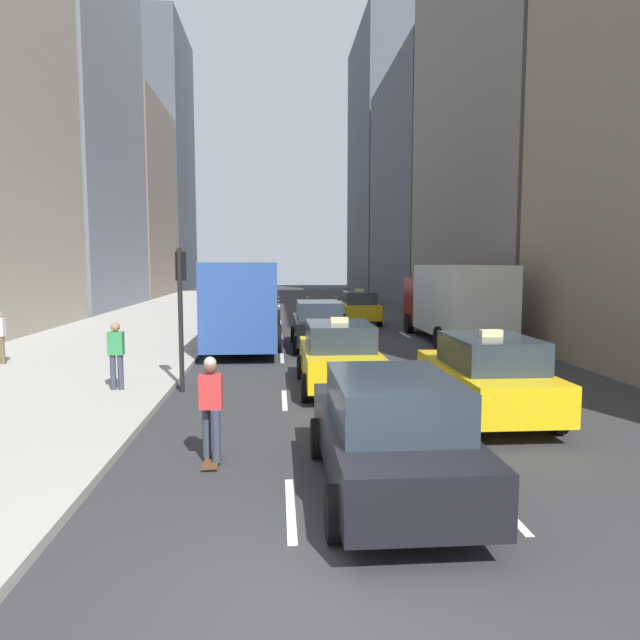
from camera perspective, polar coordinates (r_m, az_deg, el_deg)
The scene contains 15 objects.
ground_plane at distance 6.15m, azimuth -0.38°, elevation -25.89°, with size 160.00×160.00×0.00m, color #333335.
sidewalk_left at distance 33.05m, azimuth -15.90°, elevation 0.00°, with size 8.00×66.00×0.15m, color #ADAAA3.
lane_markings at distance 28.56m, azimuth 1.64°, elevation -0.78°, with size 5.72×56.00×0.01m.
building_row_left at distance 43.66m, azimuth -23.78°, elevation 19.11°, with size 6.00×74.36×32.19m.
building_row_right at distance 42.83m, azimuth 13.55°, elevation 21.29°, with size 6.00×70.62×36.46m.
taxi_lead at distance 14.62m, azimuth 1.85°, elevation -3.52°, with size 2.02×4.40×1.87m.
taxi_second at distance 30.54m, azimuth 3.89°, elevation 1.28°, with size 2.02×4.40×1.87m.
taxi_third at distance 12.47m, azimuth 16.29°, elevation -5.36°, with size 2.02×4.40×1.87m.
sedan_black_near at distance 21.66m, azimuth -0.18°, elevation -0.43°, with size 2.02×4.70×1.80m.
sedan_silver_behind at distance 8.19m, azimuth 6.96°, elevation -11.04°, with size 2.02×4.61×1.71m.
city_bus at distance 23.84m, azimuth -7.34°, elevation 2.19°, with size 2.80×11.61×3.25m.
box_truck at distance 23.84m, azimuth 13.16°, elevation 1.90°, with size 2.58×8.40×3.15m.
skateboarder at distance 9.37m, azimuth -10.86°, elevation -8.35°, with size 0.36×0.80×1.75m.
pedestrian_mid_block at distance 14.71m, azimuth -19.71°, elevation -3.06°, with size 0.36×0.22×1.65m.
traffic_light_pole at distance 14.61m, azimuth -13.76°, elevation 2.34°, with size 0.24×0.42×3.60m.
Camera 1 is at (-0.36, -5.23, 3.22)m, focal length 32.00 mm.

